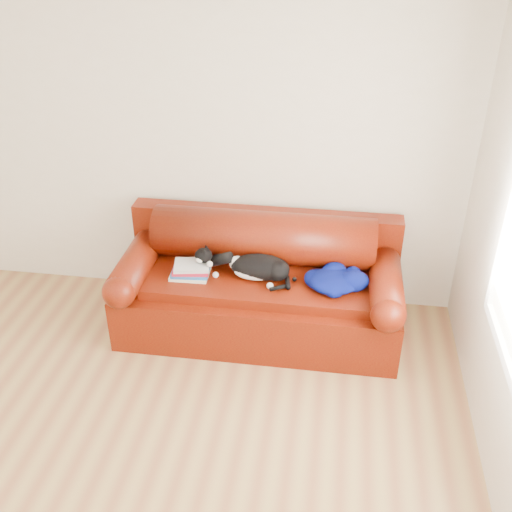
{
  "coord_description": "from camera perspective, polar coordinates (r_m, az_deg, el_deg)",
  "views": [
    {
      "loc": [
        1.27,
        -2.24,
        2.91
      ],
      "look_at": [
        0.74,
        1.35,
        0.75
      ],
      "focal_mm": 42.0,
      "sensor_mm": 36.0,
      "label": 1
    }
  ],
  "objects": [
    {
      "name": "ground",
      "position": [
        3.88,
        -14.64,
        -19.06
      ],
      "size": [
        4.5,
        4.5,
        0.0
      ],
      "primitive_type": "plane",
      "color": "brown",
      "rests_on": "ground"
    },
    {
      "name": "cat",
      "position": [
        4.39,
        0.26,
        -1.12
      ],
      "size": [
        0.6,
        0.35,
        0.23
      ],
      "rotation": [
        0.0,
        0.0,
        -0.28
      ],
      "color": "black",
      "rests_on": "sofa_base"
    },
    {
      "name": "sofa_back",
      "position": [
        4.66,
        0.7,
        0.26
      ],
      "size": [
        2.1,
        1.01,
        0.88
      ],
      "color": "#390204",
      "rests_on": "ground"
    },
    {
      "name": "blanket",
      "position": [
        4.34,
        7.59,
        -2.23
      ],
      "size": [
        0.53,
        0.44,
        0.14
      ],
      "rotation": [
        0.0,
        0.0,
        0.39
      ],
      "color": "#020F3F",
      "rests_on": "sofa_base"
    },
    {
      "name": "room_shell",
      "position": [
        2.82,
        -16.57,
        3.32
      ],
      "size": [
        4.52,
        4.02,
        2.61
      ],
      "color": "beige",
      "rests_on": "ground"
    },
    {
      "name": "sofa_base",
      "position": [
        4.62,
        0.26,
        -4.51
      ],
      "size": [
        2.1,
        0.9,
        0.5
      ],
      "color": "#390204",
      "rests_on": "ground"
    },
    {
      "name": "book_stack",
      "position": [
        4.46,
        -6.21,
        -1.31
      ],
      "size": [
        0.29,
        0.24,
        0.1
      ],
      "rotation": [
        0.0,
        0.0,
        0.1
      ],
      "color": "silver",
      "rests_on": "sofa_base"
    }
  ]
}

